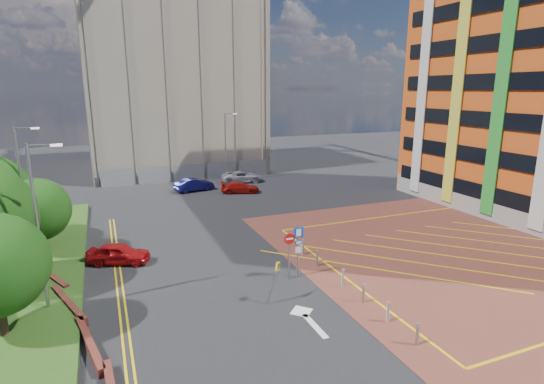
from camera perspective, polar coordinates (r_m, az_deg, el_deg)
ground at (r=24.13m, az=3.41°, el=-12.48°), size 140.00×140.00×0.00m
forecourt at (r=32.28m, az=26.67°, el=-7.05°), size 26.00×26.00×0.02m
retaining_wall at (r=24.03m, az=-26.13°, el=-13.56°), size 6.06×20.33×0.40m
tree_c at (r=30.71m, az=-28.98°, el=-2.09°), size 4.00×4.00×4.90m
lamp_left_near at (r=22.53m, az=-28.89°, el=-3.44°), size 1.53×0.16×8.00m
lamp_left_far at (r=32.46m, az=-30.50°, el=1.17°), size 1.53×0.16×8.00m
lamp_back at (r=49.79m, az=-6.18°, el=6.37°), size 1.53×0.16×8.00m
sign_cluster at (r=24.28m, az=3.10°, el=-7.28°), size 1.17×0.12×3.20m
warning_sign at (r=21.72m, az=0.39°, el=-11.38°), size 0.84×0.43×2.24m
bollard_row at (r=23.64m, az=10.36°, el=-12.01°), size 0.14×11.14×0.90m
construction_building at (r=60.25m, az=-13.45°, el=13.67°), size 21.20×19.20×22.00m
construction_fence at (r=51.50m, az=-10.00°, el=2.70°), size 21.60×0.06×2.00m
car_red_left at (r=28.37m, az=-19.94°, el=-7.78°), size 4.10×2.83×1.29m
car_blue_back at (r=46.03m, az=-10.43°, el=0.97°), size 4.33×2.19×1.36m
car_red_back at (r=44.62m, az=-4.33°, el=0.62°), size 4.29×2.82×1.16m
car_silver_back at (r=49.72m, az=-4.07°, el=2.07°), size 4.94×2.72×1.31m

